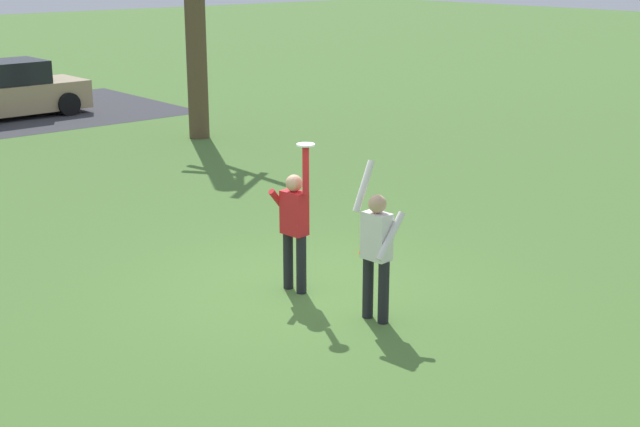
# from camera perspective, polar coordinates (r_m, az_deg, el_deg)

# --- Properties ---
(ground_plane) EXTENTS (120.00, 120.00, 0.00)m
(ground_plane) POSITION_cam_1_polar(r_m,az_deg,el_deg) (12.44, -1.33, -4.89)
(ground_plane) COLOR #4C7533
(person_catcher) EXTENTS (0.49, 0.56, 2.08)m
(person_catcher) POSITION_cam_1_polar(r_m,az_deg,el_deg) (12.11, -1.65, -0.59)
(person_catcher) COLOR black
(person_catcher) RESTS_ON ground_plane
(person_defender) EXTENTS (0.49, 0.57, 2.04)m
(person_defender) POSITION_cam_1_polar(r_m,az_deg,el_deg) (11.14, 3.63, -2.13)
(person_defender) COLOR black
(person_defender) RESTS_ON ground_plane
(frisbee_disc) EXTENTS (0.24, 0.24, 0.02)m
(frisbee_disc) POSITION_cam_1_polar(r_m,az_deg,el_deg) (11.68, -0.92, 4.41)
(frisbee_disc) COLOR white
(frisbee_disc) RESTS_ON person_catcher
(parked_car_tan) EXTENTS (4.15, 2.13, 1.59)m
(parked_car_tan) POSITION_cam_1_polar(r_m,az_deg,el_deg) (27.06, -19.17, 7.37)
(parked_car_tan) COLOR tan
(parked_car_tan) RESTS_ON ground_plane
(bare_tree_tall) EXTENTS (1.64, 2.08, 6.28)m
(bare_tree_tall) POSITION_cam_1_polar(r_m,az_deg,el_deg) (22.57, -7.93, 13.34)
(bare_tree_tall) COLOR brown
(bare_tree_tall) RESTS_ON ground_plane
(field_cone_orange) EXTENTS (0.26, 0.26, 0.32)m
(field_cone_orange) POSITION_cam_1_polar(r_m,az_deg,el_deg) (13.90, 3.02, -1.91)
(field_cone_orange) COLOR orange
(field_cone_orange) RESTS_ON ground_plane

